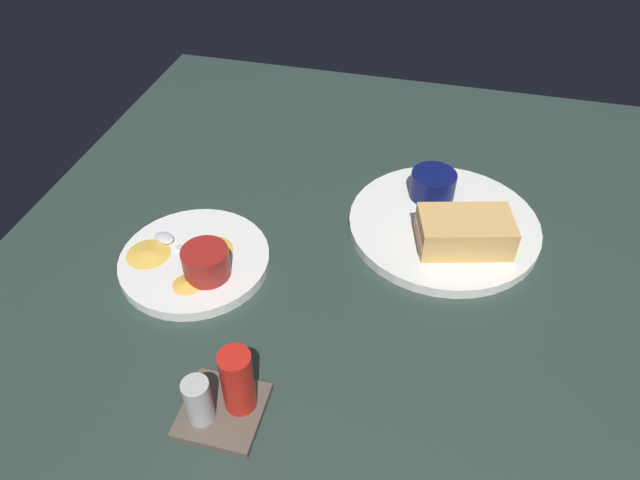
{
  "coord_description": "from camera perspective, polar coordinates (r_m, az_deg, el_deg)",
  "views": [
    {
      "loc": [
        -6.86,
        61.14,
        58.58
      ],
      "look_at": [
        8.07,
        1.94,
        3.0
      ],
      "focal_mm": 32.82,
      "sensor_mm": 36.0,
      "label": 1
    }
  ],
  "objects": [
    {
      "name": "plate_sandwich_main",
      "position": [
        0.9,
        11.95,
        1.43
      ],
      "size": [
        28.55,
        28.55,
        1.6
      ],
      "primitive_type": "cylinder",
      "color": "white",
      "rests_on": "ground_plane"
    },
    {
      "name": "plantain_chip_scatter",
      "position": [
        0.84,
        -13.04,
        -1.44
      ],
      "size": [
        17.08,
        13.85,
        0.6
      ],
      "color": "gold",
      "rests_on": "plate_chips_companion"
    },
    {
      "name": "condiment_caddy",
      "position": [
        0.66,
        -9.34,
        -14.71
      ],
      "size": [
        9.0,
        9.0,
        9.5
      ],
      "color": "brown",
      "rests_on": "ground_plane"
    },
    {
      "name": "spoon_by_gravy_ramekin",
      "position": [
        0.87,
        -14.34,
        -0.15
      ],
      "size": [
        9.71,
        5.03,
        0.8
      ],
      "color": "silver",
      "rests_on": "plate_chips_companion"
    },
    {
      "name": "plate_chips_companion",
      "position": [
        0.85,
        -12.09,
        -1.96
      ],
      "size": [
        21.11,
        21.11,
        1.6
      ],
      "primitive_type": "cylinder",
      "color": "white",
      "rests_on": "ground_plane"
    },
    {
      "name": "ground_plane",
      "position": [
        0.86,
        5.54,
        -2.26
      ],
      "size": [
        110.0,
        110.0,
        3.0
      ],
      "primitive_type": "cube",
      "color": "#283833"
    },
    {
      "name": "ramekin_dark_sauce",
      "position": [
        0.93,
        10.95,
        5.39
      ],
      "size": [
        7.04,
        7.04,
        4.12
      ],
      "color": "#0C144C",
      "rests_on": "plate_sandwich_main"
    },
    {
      "name": "ramekin_light_gravy",
      "position": [
        0.8,
        -11.07,
        -2.08
      ],
      "size": [
        6.36,
        6.36,
        4.2
      ],
      "color": "maroon",
      "rests_on": "plate_chips_companion"
    },
    {
      "name": "sandwich_half_near",
      "position": [
        0.85,
        13.93,
        0.79
      ],
      "size": [
        14.61,
        10.68,
        4.8
      ],
      "color": "tan",
      "rests_on": "plate_sandwich_main"
    },
    {
      "name": "spoon_by_dark_ramekin",
      "position": [
        0.9,
        12.22,
        2.39
      ],
      "size": [
        6.21,
        9.29,
        0.8
      ],
      "color": "silver",
      "rests_on": "plate_sandwich_main"
    }
  ]
}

